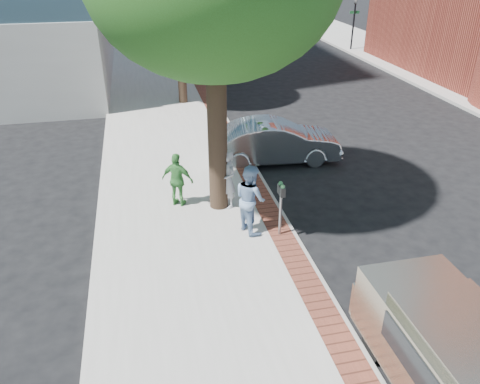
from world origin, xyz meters
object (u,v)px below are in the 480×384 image
object	(u,v)px
bg_car	(218,56)
van	(462,368)
person_green	(178,180)
person_gray	(227,179)
parking_meter	(281,198)
person_officer	(250,199)
sedan_silver	(275,142)

from	to	relation	value
bg_car	van	size ratio (longest dim) A/B	1.00
person_green	person_gray	bearing A→B (deg)	-167.16
person_green	van	size ratio (longest dim) A/B	0.35
parking_meter	person_officer	distance (m)	0.80
parking_meter	van	xyz separation A→B (m)	(1.31, -5.39, -0.29)
bg_car	parking_meter	bearing A→B (deg)	178.29
van	person_officer	bearing A→B (deg)	108.84
person_officer	person_green	size ratio (longest dim) A/B	1.16
parking_meter	van	bearing A→B (deg)	-76.31
person_gray	person_green	bearing A→B (deg)	-130.26
parking_meter	person_officer	world-z (taller)	person_officer
parking_meter	sedan_silver	bearing A→B (deg)	75.31
person_green	van	xyz separation A→B (m)	(3.67, -7.49, -0.02)
person_officer	person_gray	bearing A→B (deg)	-5.07
sedan_silver	van	bearing A→B (deg)	-174.81
parking_meter	sedan_silver	size ratio (longest dim) A/B	0.33
parking_meter	person_gray	distance (m)	2.01
sedan_silver	bg_car	world-z (taller)	bg_car
sedan_silver	parking_meter	bearing A→B (deg)	170.14
person_gray	sedan_silver	bearing A→B (deg)	118.82
person_officer	parking_meter	bearing A→B (deg)	-139.37
person_gray	bg_car	world-z (taller)	person_gray
parking_meter	person_green	world-z (taller)	person_green
person_officer	sedan_silver	size ratio (longest dim) A/B	0.41
sedan_silver	bg_car	distance (m)	13.85
parking_meter	sedan_silver	distance (m)	4.95
person_gray	bg_car	distance (m)	17.09
sedan_silver	van	world-z (taller)	van
sedan_silver	van	distance (m)	10.15
parking_meter	sedan_silver	world-z (taller)	parking_meter
person_officer	bg_car	distance (m)	18.36
bg_car	van	distance (m)	23.99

